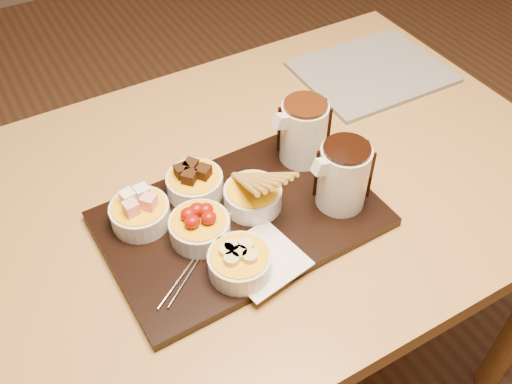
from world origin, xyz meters
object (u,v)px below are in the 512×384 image
dining_table (254,217)px  bowl_strawberries (200,229)px  pitcher_milk_chocolate (304,132)px  serving_board (241,219)px  newspaper (372,72)px  pitcher_dark_chocolate (343,177)px

dining_table → bowl_strawberries: bowl_strawberries is taller
dining_table → pitcher_milk_chocolate: size_ratio=10.23×
serving_board → pitcher_milk_chocolate: pitcher_milk_chocolate is taller
dining_table → serving_board: serving_board is taller
newspaper → pitcher_dark_chocolate: bearing=-134.5°
pitcher_dark_chocolate → dining_table: bearing=124.5°
pitcher_milk_chocolate → newspaper: (0.31, 0.17, -0.07)m
dining_table → pitcher_dark_chocolate: size_ratio=10.23×
pitcher_milk_chocolate → serving_board: bearing=-158.2°
bowl_strawberries → newspaper: bowl_strawberries is taller
serving_board → pitcher_milk_chocolate: bearing=21.8°
newspaper → pitcher_milk_chocolate: bearing=-149.1°
pitcher_milk_chocolate → newspaper: size_ratio=0.37×
serving_board → newspaper: size_ratio=1.45×
pitcher_dark_chocolate → serving_board: bearing=160.0°
dining_table → pitcher_milk_chocolate: 0.20m
dining_table → pitcher_dark_chocolate: (0.10, -0.13, 0.18)m
pitcher_dark_chocolate → pitcher_milk_chocolate: (0.01, 0.13, 0.00)m
serving_board → pitcher_dark_chocolate: size_ratio=3.92×
serving_board → pitcher_dark_chocolate: 0.19m
pitcher_dark_chocolate → newspaper: (0.31, 0.30, -0.07)m
newspaper → dining_table: bearing=-155.9°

